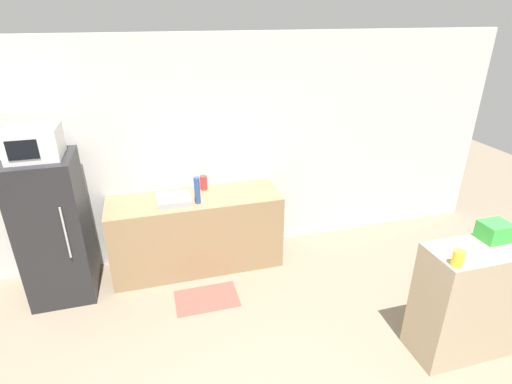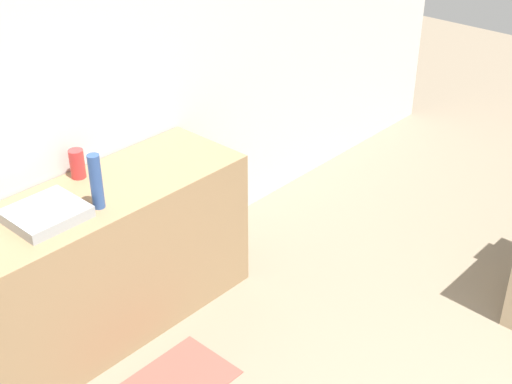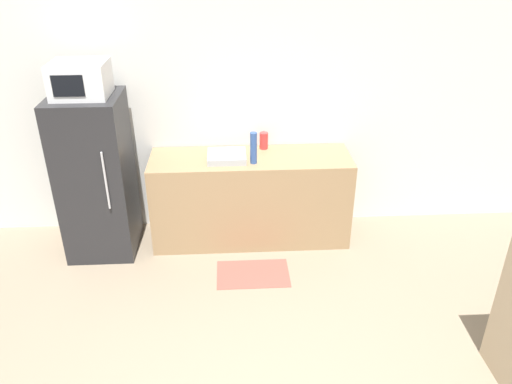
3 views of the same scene
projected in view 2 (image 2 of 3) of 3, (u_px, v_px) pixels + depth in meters
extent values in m
cube|color=silver|center=(23.00, 113.00, 3.69)|extent=(8.00, 0.06, 2.60)
cube|color=#937551|center=(90.00, 268.00, 3.95)|extent=(1.93, 0.60, 0.89)
cube|color=#9EA3A8|center=(46.00, 214.00, 3.55)|extent=(0.36, 0.33, 0.06)
cylinder|color=#2D4C8C|center=(96.00, 182.00, 3.59)|extent=(0.06, 0.06, 0.30)
cylinder|color=red|center=(77.00, 164.00, 3.91)|extent=(0.08, 0.08, 0.17)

